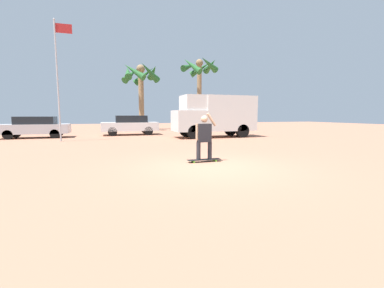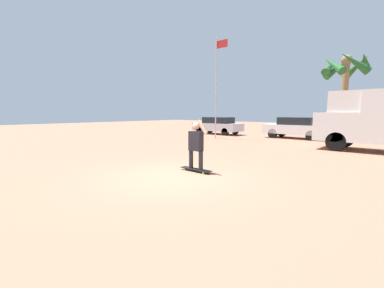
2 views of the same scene
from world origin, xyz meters
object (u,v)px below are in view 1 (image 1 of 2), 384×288
palm_tree_center_background (140,77)px  flagpole (58,74)px  skateboard (204,160)px  parked_car_white (130,125)px  palm_tree_near_van (200,72)px  camper_van (215,114)px  person_skateboarder (204,135)px  parked_car_silver (35,127)px

palm_tree_center_background → flagpole: (-5.89, -10.11, -1.40)m
skateboard → parked_car_white: (-1.41, 12.67, 0.73)m
palm_tree_center_background → flagpole: flagpole is taller
palm_tree_near_van → flagpole: size_ratio=1.08×
parked_car_white → skateboard: bearing=-83.6°
palm_tree_near_van → palm_tree_center_background: bearing=173.7°
skateboard → camper_van: 9.78m
person_skateboarder → camper_van: camper_van is taller
skateboard → parked_car_silver: parked_car_silver is taller
person_skateboarder → skateboard: bearing=0.0°
flagpole → parked_car_white: bearing=41.7°
skateboard → parked_car_silver: 14.26m
palm_tree_near_van → flagpole: (-12.09, -9.43, -2.15)m
parked_car_white → parked_car_silver: 6.43m
camper_van → palm_tree_center_background: bearing=111.0°
skateboard → palm_tree_near_van: bearing=70.7°
palm_tree_center_background → parked_car_white: bearing=-104.4°
skateboard → person_skateboarder: size_ratio=0.73×
parked_car_silver → palm_tree_near_van: bearing=24.1°
parked_car_white → palm_tree_center_background: size_ratio=0.63×
person_skateboarder → palm_tree_center_background: size_ratio=0.23×
camper_van → palm_tree_near_van: size_ratio=0.75×
person_skateboarder → parked_car_silver: person_skateboarder is taller
parked_car_white → flagpole: size_ratio=0.61×
camper_van → flagpole: (-9.83, 0.13, 2.35)m
camper_van → palm_tree_near_van: (2.26, 9.56, 4.50)m
skateboard → camper_van: size_ratio=0.20×
person_skateboarder → camper_van: (4.14, 8.73, 0.68)m
skateboard → flagpole: size_ratio=0.16×
parked_car_silver → palm_tree_center_background: size_ratio=0.64×
skateboard → palm_tree_center_background: (0.21, 18.97, 5.27)m
skateboard → parked_car_white: parked_car_white is taller
person_skateboarder → camper_van: bearing=64.6°
parked_car_silver → flagpole: bearing=-55.4°
person_skateboarder → parked_car_silver: 14.25m
palm_tree_near_van → flagpole: bearing=-142.1°
parked_car_silver → parked_car_white: bearing=6.6°
parked_car_white → palm_tree_center_background: (1.62, 6.31, 4.54)m
palm_tree_near_van → palm_tree_center_background: size_ratio=1.12×
palm_tree_near_van → palm_tree_center_background: (-6.20, 0.68, -0.75)m
parked_car_silver → palm_tree_center_background: 11.61m
person_skateboarder → parked_car_white: 12.75m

